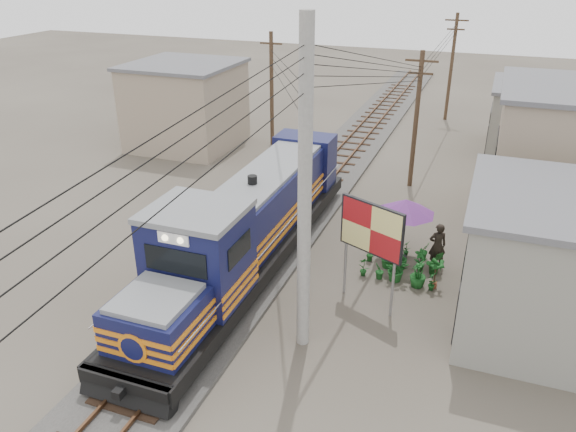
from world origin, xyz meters
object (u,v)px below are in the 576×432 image
at_px(vendor, 437,246).
at_px(market_umbrella, 406,207).
at_px(locomotive, 247,228).
at_px(billboard, 371,231).

bearing_deg(vendor, market_umbrella, -31.88).
bearing_deg(vendor, locomotive, -1.42).
bearing_deg(billboard, locomotive, -164.68).
xyz_separation_m(locomotive, vendor, (6.85, 2.68, -0.81)).
relative_size(locomotive, vendor, 8.63).
distance_m(billboard, market_umbrella, 3.78).
xyz_separation_m(locomotive, market_umbrella, (5.47, 2.91, 0.53)).
distance_m(locomotive, market_umbrella, 6.21).
height_order(billboard, vendor, billboard).
bearing_deg(locomotive, vendor, 21.38).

